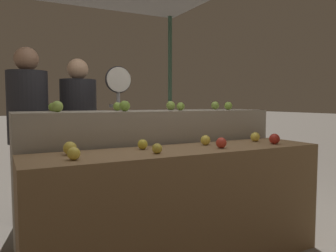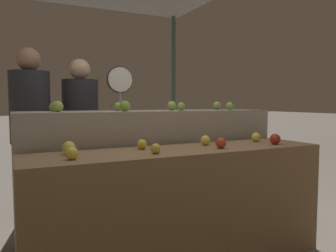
% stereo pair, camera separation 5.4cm
% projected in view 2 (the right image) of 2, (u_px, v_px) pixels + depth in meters
% --- Properties ---
extents(display_counter_front, '(2.26, 0.55, 0.88)m').
position_uv_depth(display_counter_front, '(182.00, 207.00, 2.45)').
color(display_counter_front, olive).
rests_on(display_counter_front, ground_plane).
extents(display_counter_back, '(2.26, 0.55, 1.15)m').
position_uv_depth(display_counter_back, '(150.00, 174.00, 2.98)').
color(display_counter_back, gray).
rests_on(display_counter_back, ground_plane).
extents(apple_front_0, '(0.08, 0.08, 0.08)m').
position_uv_depth(apple_front_0, '(72.00, 153.00, 1.97)').
color(apple_front_0, yellow).
rests_on(apple_front_0, display_counter_front).
extents(apple_front_1, '(0.07, 0.07, 0.07)m').
position_uv_depth(apple_front_1, '(156.00, 148.00, 2.20)').
color(apple_front_1, gold).
rests_on(apple_front_1, display_counter_front).
extents(apple_front_2, '(0.08, 0.08, 0.08)m').
position_uv_depth(apple_front_2, '(221.00, 143.00, 2.45)').
color(apple_front_2, red).
rests_on(apple_front_2, display_counter_front).
extents(apple_front_3, '(0.09, 0.09, 0.09)m').
position_uv_depth(apple_front_3, '(275.00, 139.00, 2.68)').
color(apple_front_3, '#AD281E').
rests_on(apple_front_3, display_counter_front).
extents(apple_front_4, '(0.09, 0.09, 0.09)m').
position_uv_depth(apple_front_4, '(69.00, 148.00, 2.16)').
color(apple_front_4, yellow).
rests_on(apple_front_4, display_counter_front).
extents(apple_front_5, '(0.07, 0.07, 0.07)m').
position_uv_depth(apple_front_5, '(142.00, 144.00, 2.40)').
color(apple_front_5, gold).
rests_on(apple_front_5, display_counter_front).
extents(apple_front_6, '(0.08, 0.08, 0.08)m').
position_uv_depth(apple_front_6, '(205.00, 140.00, 2.63)').
color(apple_front_6, yellow).
rests_on(apple_front_6, display_counter_front).
extents(apple_front_7, '(0.08, 0.08, 0.08)m').
position_uv_depth(apple_front_7, '(256.00, 137.00, 2.86)').
color(apple_front_7, yellow).
rests_on(apple_front_7, display_counter_front).
extents(apple_back_0, '(0.09, 0.09, 0.09)m').
position_uv_depth(apple_back_0, '(58.00, 106.00, 2.49)').
color(apple_back_0, '#8EB247').
rests_on(apple_back_0, display_counter_back).
extents(apple_back_1, '(0.09, 0.09, 0.09)m').
position_uv_depth(apple_back_1, '(125.00, 106.00, 2.71)').
color(apple_back_1, '#7AA338').
rests_on(apple_back_1, display_counter_back).
extents(apple_back_2, '(0.07, 0.07, 0.07)m').
position_uv_depth(apple_back_2, '(181.00, 106.00, 2.96)').
color(apple_back_2, '#84AD3D').
rests_on(apple_back_2, display_counter_back).
extents(apple_back_3, '(0.08, 0.08, 0.08)m').
position_uv_depth(apple_back_3, '(230.00, 106.00, 3.18)').
color(apple_back_3, '#84AD3D').
rests_on(apple_back_3, display_counter_back).
extents(apple_back_4, '(0.07, 0.07, 0.07)m').
position_uv_depth(apple_back_4, '(54.00, 107.00, 2.66)').
color(apple_back_4, '#84AD3D').
rests_on(apple_back_4, display_counter_back).
extents(apple_back_5, '(0.08, 0.08, 0.08)m').
position_uv_depth(apple_back_5, '(118.00, 106.00, 2.92)').
color(apple_back_5, '#84AD3D').
rests_on(apple_back_5, display_counter_back).
extents(apple_back_6, '(0.09, 0.09, 0.09)m').
position_uv_depth(apple_back_6, '(172.00, 106.00, 3.15)').
color(apple_back_6, '#8EB247').
rests_on(apple_back_6, display_counter_back).
extents(apple_back_7, '(0.08, 0.08, 0.08)m').
position_uv_depth(apple_back_7, '(217.00, 105.00, 3.39)').
color(apple_back_7, '#8EB247').
rests_on(apple_back_7, display_counter_back).
extents(produce_scale, '(0.27, 0.20, 1.59)m').
position_uv_depth(produce_scale, '(120.00, 109.00, 3.36)').
color(produce_scale, '#99999E').
rests_on(produce_scale, ground_plane).
extents(person_vendor_at_scale, '(0.42, 0.42, 1.69)m').
position_uv_depth(person_vendor_at_scale, '(81.00, 126.00, 3.55)').
color(person_vendor_at_scale, '#2D2D38').
rests_on(person_vendor_at_scale, ground_plane).
extents(person_customer_left, '(0.51, 0.51, 1.76)m').
position_uv_depth(person_customer_left, '(31.00, 123.00, 3.25)').
color(person_customer_left, '#2D2D38').
rests_on(person_customer_left, ground_plane).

